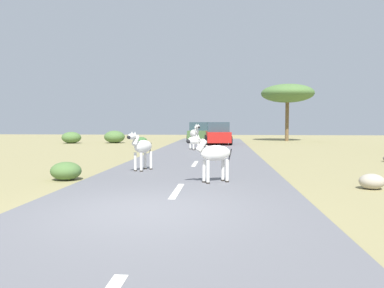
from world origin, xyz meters
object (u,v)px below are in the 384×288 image
at_px(car_1, 200,132).
at_px(bush_4, 66,171).
at_px(bush_1, 115,137).
at_px(tree_0, 287,94).
at_px(bush_3, 141,141).
at_px(car_0, 218,134).
at_px(rock_1, 372,181).
at_px(zebra_2, 213,154).
at_px(zebra_0, 195,134).
at_px(zebra_1, 142,147).
at_px(bush_2, 71,138).

distance_m(car_1, bush_4, 23.65).
bearing_deg(bush_1, tree_0, 16.99).
xyz_separation_m(bush_1, bush_3, (2.63, -1.31, -0.24)).
distance_m(car_0, bush_4, 18.83).
bearing_deg(bush_1, car_0, -9.93).
relative_size(tree_0, rock_1, 8.32).
height_order(car_1, tree_0, tree_0).
bearing_deg(zebra_2, bush_3, -11.73).
distance_m(zebra_0, car_1, 11.52).
distance_m(car_0, tree_0, 9.72).
bearing_deg(tree_0, zebra_1, -111.69).
xyz_separation_m(tree_0, bush_1, (-15.37, -4.70, -3.96)).
bearing_deg(car_1, rock_1, -72.19).
relative_size(zebra_2, bush_1, 0.78).
relative_size(car_0, bush_2, 2.75).
height_order(tree_0, rock_1, tree_0).
xyz_separation_m(tree_0, bush_4, (-10.88, -24.55, -4.22)).
distance_m(bush_1, bush_4, 20.36).
xyz_separation_m(bush_2, bush_4, (7.99, -19.10, -0.21)).
distance_m(zebra_2, bush_4, 4.53).
bearing_deg(bush_3, car_0, -2.24).
xyz_separation_m(zebra_2, car_0, (-0.09, 18.67, -0.02)).
distance_m(car_0, rock_1, 19.57).
relative_size(zebra_0, zebra_2, 1.21).
bearing_deg(car_0, bush_1, 165.79).
relative_size(car_0, bush_4, 4.79).
bearing_deg(zebra_0, car_0, -123.29).
height_order(car_0, bush_2, car_0).
xyz_separation_m(car_1, bush_3, (-4.51, -4.95, -0.56)).
bearing_deg(car_0, zebra_1, -102.95).
bearing_deg(bush_3, rock_1, -61.47).
xyz_separation_m(zebra_2, bush_3, (-6.33, 18.91, -0.58)).
distance_m(car_0, bush_1, 9.02).
bearing_deg(car_0, zebra_0, -106.61).
relative_size(zebra_2, car_0, 0.31).
distance_m(car_1, bush_2, 11.52).
distance_m(zebra_0, zebra_2, 12.44).
bearing_deg(zebra_1, bush_3, -56.48).
bearing_deg(bush_4, car_1, 83.56).
distance_m(zebra_1, tree_0, 24.56).
height_order(zebra_0, bush_2, zebra_0).
height_order(car_0, bush_4, car_0).
distance_m(bush_1, bush_3, 2.95).
bearing_deg(tree_0, car_0, -136.08).
bearing_deg(zebra_1, rock_1, 178.44).
distance_m(bush_2, rock_1, 25.93).
xyz_separation_m(zebra_1, bush_3, (-3.76, 16.57, -0.59)).
bearing_deg(zebra_0, bush_1, -67.37).
height_order(car_1, bush_2, car_1).
relative_size(zebra_0, car_1, 0.37).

